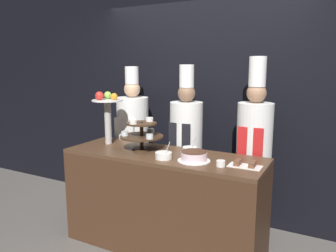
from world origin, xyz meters
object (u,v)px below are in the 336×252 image
chef_left (133,135)px  tiered_stand (142,133)px  cake_square_tray (245,165)px  chef_center_left (186,140)px  cake_round (194,156)px  cup_white (221,163)px  serving_bowl_near (164,155)px  chef_center_right (254,145)px  serving_bowl_far (190,150)px  fruit_pedestal (107,109)px

chef_left → tiered_stand: bearing=-48.5°
cake_square_tray → chef_center_left: 1.01m
cake_round → cake_square_tray: 0.44m
cup_white → chef_left: (-1.34, 0.69, -0.02)m
serving_bowl_near → cake_square_tray: bearing=8.6°
cake_square_tray → cup_white: bearing=-153.7°
cake_square_tray → chef_center_left: (-0.81, 0.60, -0.00)m
chef_left → chef_center_right: bearing=0.0°
serving_bowl_near → serving_bowl_far: (0.12, 0.30, -0.00)m
cup_white → chef_left: size_ratio=0.04×
chef_left → chef_center_left: chef_center_left is taller
chef_left → chef_center_right: chef_center_right is taller
serving_bowl_near → chef_center_left: 0.72m
serving_bowl_near → chef_center_right: (0.64, 0.71, 0.02)m
tiered_stand → chef_center_left: bearing=65.6°
fruit_pedestal → cup_white: fruit_pedestal is taller
chef_left → serving_bowl_near: bearing=-41.2°
fruit_pedestal → cake_round: size_ratio=1.96×
cake_square_tray → chef_center_left: chef_center_left is taller
cake_round → serving_bowl_far: serving_bowl_far is taller
cake_square_tray → serving_bowl_far: 0.62m
cake_square_tray → serving_bowl_far: bearing=161.9°
cake_square_tray → chef_center_right: size_ratio=0.14×
cup_white → serving_bowl_near: bearing=-177.9°
cup_white → chef_center_left: size_ratio=0.04×
serving_bowl_near → cake_round: bearing=11.9°
chef_center_left → cake_square_tray: bearing=-36.4°
tiered_stand → cake_round: 0.64m
cup_white → chef_center_right: (0.11, 0.69, 0.02)m
chef_center_left → cup_white: bearing=-47.3°
tiered_stand → serving_bowl_near: size_ratio=2.66×
cake_round → serving_bowl_near: size_ratio=1.78×
cake_round → chef_left: 1.26m
cake_round → serving_bowl_far: (-0.15, 0.24, -0.01)m
cake_round → serving_bowl_near: 0.28m
chef_center_right → fruit_pedestal: bearing=-161.6°
chef_left → fruit_pedestal: bearing=-89.1°
tiered_stand → cake_square_tray: 1.07m
fruit_pedestal → cake_square_tray: bearing=-4.6°
cake_square_tray → chef_center_right: bearing=96.9°
tiered_stand → serving_bowl_near: (0.34, -0.18, -0.14)m
cake_square_tray → serving_bowl_near: serving_bowl_near is taller
tiered_stand → serving_bowl_near: tiered_stand is taller
serving_bowl_far → chef_left: size_ratio=0.09×
tiered_stand → chef_center_right: 1.12m
fruit_pedestal → cake_round: bearing=-9.1°
serving_bowl_far → chef_center_left: bearing=119.3°
tiered_stand → serving_bowl_far: bearing=14.1°
tiered_stand → fruit_pedestal: (-0.46, 0.05, 0.21)m
cake_round → chef_center_left: size_ratio=0.16×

